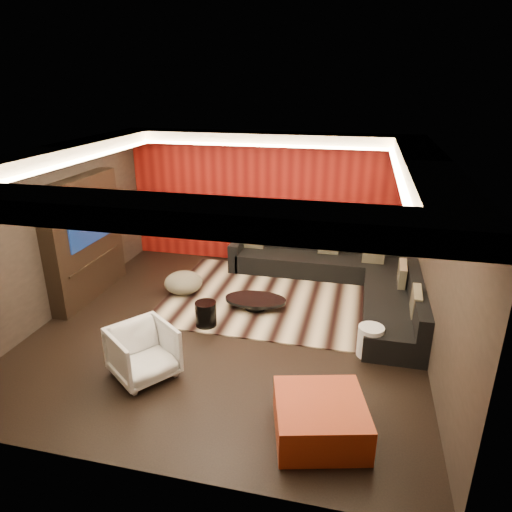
% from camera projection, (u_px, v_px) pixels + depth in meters
% --- Properties ---
extents(floor, '(6.00, 6.00, 0.02)m').
position_uv_depth(floor, '(230.00, 328.00, 7.40)').
color(floor, black).
rests_on(floor, ground).
extents(ceiling, '(6.00, 6.00, 0.02)m').
position_uv_depth(ceiling, '(225.00, 152.00, 6.38)').
color(ceiling, silver).
rests_on(ceiling, ground).
extents(wall_back, '(6.00, 0.02, 2.80)m').
position_uv_depth(wall_back, '(268.00, 199.00, 9.62)').
color(wall_back, black).
rests_on(wall_back, ground).
extents(wall_left, '(0.02, 6.00, 2.80)m').
position_uv_depth(wall_left, '(53.00, 232.00, 7.53)').
color(wall_left, black).
rests_on(wall_left, ground).
extents(wall_right, '(0.02, 6.00, 2.80)m').
position_uv_depth(wall_right, '(438.00, 264.00, 6.25)').
color(wall_right, black).
rests_on(wall_right, ground).
extents(red_feature_wall, '(5.98, 0.05, 2.78)m').
position_uv_depth(red_feature_wall, '(268.00, 200.00, 9.59)').
color(red_feature_wall, '#6B0C0A').
rests_on(red_feature_wall, ground).
extents(soffit_back, '(6.00, 0.60, 0.22)m').
position_uv_depth(soffit_back, '(266.00, 138.00, 8.88)').
color(soffit_back, silver).
rests_on(soffit_back, ground).
extents(soffit_front, '(6.00, 0.60, 0.22)m').
position_uv_depth(soffit_front, '(136.00, 211.00, 3.98)').
color(soffit_front, silver).
rests_on(soffit_front, ground).
extents(soffit_left, '(0.60, 4.80, 0.22)m').
position_uv_depth(soffit_left, '(57.00, 154.00, 7.00)').
color(soffit_left, silver).
rests_on(soffit_left, ground).
extents(soffit_right, '(0.60, 4.80, 0.22)m').
position_uv_depth(soffit_right, '(427.00, 169.00, 5.85)').
color(soffit_right, silver).
rests_on(soffit_right, ground).
extents(cove_back, '(4.80, 0.08, 0.04)m').
position_uv_depth(cove_back, '(262.00, 145.00, 8.60)').
color(cove_back, '#FFD899').
rests_on(cove_back, ground).
extents(cove_front, '(4.80, 0.08, 0.04)m').
position_uv_depth(cove_front, '(154.00, 211.00, 4.32)').
color(cove_front, '#FFD899').
rests_on(cove_front, ground).
extents(cove_left, '(0.08, 4.80, 0.04)m').
position_uv_depth(cove_left, '(78.00, 161.00, 6.96)').
color(cove_left, '#FFD899').
rests_on(cove_left, ground).
extents(cove_right, '(0.08, 4.80, 0.04)m').
position_uv_depth(cove_right, '(399.00, 175.00, 5.95)').
color(cove_right, '#FFD899').
rests_on(cove_right, ground).
extents(tv_surround, '(0.30, 2.00, 2.20)m').
position_uv_depth(tv_surround, '(85.00, 239.00, 8.15)').
color(tv_surround, black).
rests_on(tv_surround, ground).
extents(tv_screen, '(0.04, 1.30, 0.80)m').
position_uv_depth(tv_screen, '(90.00, 221.00, 7.99)').
color(tv_screen, black).
rests_on(tv_screen, ground).
extents(tv_shelf, '(0.04, 1.60, 0.04)m').
position_uv_depth(tv_shelf, '(96.00, 260.00, 8.26)').
color(tv_shelf, black).
rests_on(tv_shelf, ground).
extents(rug, '(4.03, 3.05, 0.02)m').
position_uv_depth(rug, '(277.00, 298.00, 8.39)').
color(rug, beige).
rests_on(rug, floor).
extents(coffee_table, '(1.11, 1.11, 0.18)m').
position_uv_depth(coffee_table, '(255.00, 303.00, 7.98)').
color(coffee_table, black).
rests_on(coffee_table, rug).
extents(drum_stool, '(0.39, 0.39, 0.40)m').
position_uv_depth(drum_stool, '(206.00, 314.00, 7.38)').
color(drum_stool, black).
rests_on(drum_stool, rug).
extents(striped_pouf, '(0.92, 0.92, 0.39)m').
position_uv_depth(striped_pouf, '(183.00, 283.00, 8.52)').
color(striped_pouf, '#C0BA95').
rests_on(striped_pouf, rug).
extents(white_side_table, '(0.45, 0.45, 0.46)m').
position_uv_depth(white_side_table, '(370.00, 341.00, 6.59)').
color(white_side_table, silver).
rests_on(white_side_table, floor).
extents(orange_ottoman, '(1.21, 1.21, 0.44)m').
position_uv_depth(orange_ottoman, '(320.00, 418.00, 5.10)').
color(orange_ottoman, '#9F3F14').
rests_on(orange_ottoman, floor).
extents(armchair, '(1.10, 1.10, 0.72)m').
position_uv_depth(armchair, '(143.00, 352.00, 6.08)').
color(armchair, silver).
rests_on(armchair, floor).
extents(sectional_sofa, '(3.65, 3.50, 0.75)m').
position_uv_depth(sectional_sofa, '(345.00, 277.00, 8.63)').
color(sectional_sofa, black).
rests_on(sectional_sofa, floor).
extents(throw_pillows, '(3.36, 2.68, 0.50)m').
position_uv_depth(throw_pillows, '(349.00, 260.00, 8.51)').
color(throw_pillows, '#BDB18A').
rests_on(throw_pillows, sectional_sofa).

